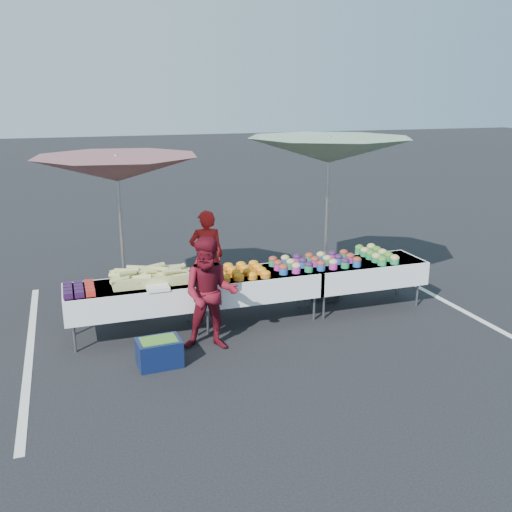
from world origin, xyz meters
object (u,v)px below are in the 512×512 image
object	(u,v)px
table_right	(364,271)
customer	(210,294)
table_left	(133,296)
umbrella_left	(117,170)
vendor	(207,256)
umbrella_right	(329,151)
table_center	(256,283)
storage_bin	(159,352)

from	to	relation	value
table_right	customer	size ratio (longest dim) A/B	1.21
table_left	customer	distance (m)	1.20
table_right	umbrella_left	size ratio (longest dim) A/B	0.63
table_left	table_right	distance (m)	3.60
vendor	umbrella_right	distance (m)	2.56
table_right	vendor	size ratio (longest dim) A/B	1.23
table_right	customer	xyz separation A→B (m)	(-2.69, -0.75, 0.18)
table_center	umbrella_right	world-z (taller)	umbrella_right
table_center	customer	distance (m)	1.18
table_center	umbrella_right	bearing A→B (deg)	21.28
table_left	table_center	distance (m)	1.80
table_left	umbrella_right	xyz separation A→B (m)	(3.18, 0.54, 1.84)
table_left	storage_bin	xyz separation A→B (m)	(0.17, -1.03, -0.40)
vendor	table_left	bearing A→B (deg)	49.11
customer	umbrella_right	size ratio (longest dim) A/B	0.54
storage_bin	table_center	bearing A→B (deg)	28.99
table_left	umbrella_left	bearing A→B (deg)	92.37
vendor	umbrella_left	world-z (taller)	umbrella_left
table_center	table_right	bearing A→B (deg)	0.00
storage_bin	table_right	bearing A→B (deg)	13.41
table_left	umbrella_left	size ratio (longest dim) A/B	0.63
customer	umbrella_left	xyz separation A→B (m)	(-0.95, 1.55, 1.47)
customer	table_center	bearing A→B (deg)	58.26
umbrella_left	storage_bin	world-z (taller)	umbrella_left
table_left	customer	bearing A→B (deg)	-39.39
customer	storage_bin	world-z (taller)	customer
vendor	storage_bin	distance (m)	2.47
table_center	umbrella_left	size ratio (longest dim) A/B	0.63
table_right	umbrella_right	world-z (taller)	umbrella_right
table_center	storage_bin	xyz separation A→B (m)	(-1.63, -1.03, -0.40)
table_right	storage_bin	size ratio (longest dim) A/B	3.33
table_right	vendor	distance (m)	2.53
customer	umbrella_left	world-z (taller)	umbrella_left
customer	umbrella_left	bearing A→B (deg)	139.44
table_left	vendor	bearing A→B (deg)	39.23
storage_bin	customer	bearing A→B (deg)	17.38
table_left	umbrella_left	distance (m)	1.84
table_center	storage_bin	world-z (taller)	table_center
vendor	storage_bin	bearing A→B (deg)	71.29
umbrella_left	storage_bin	xyz separation A→B (m)	(0.20, -1.83, -2.05)
umbrella_right	storage_bin	distance (m)	4.07
vendor	umbrella_right	size ratio (longest dim) A/B	0.54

